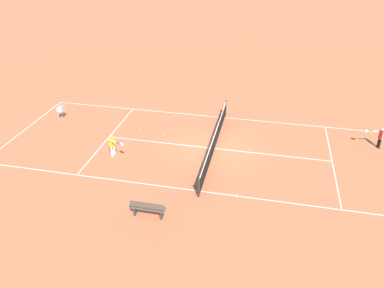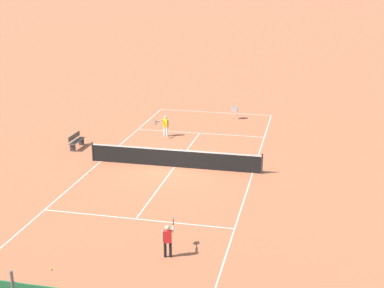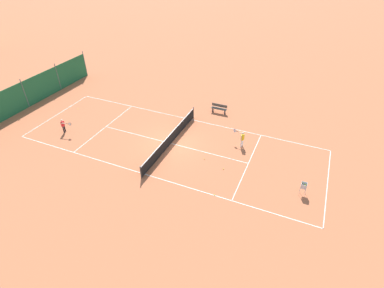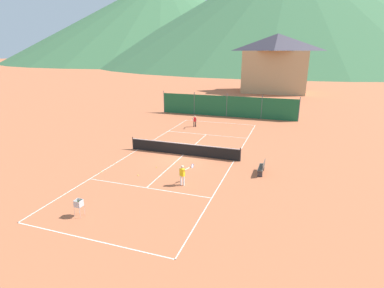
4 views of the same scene
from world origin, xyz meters
name	(u,v)px [view 4 (image 4 of 4)]	position (x,y,z in m)	size (l,w,h in m)	color
ground_plane	(184,155)	(0.00, 0.00, 0.00)	(600.00, 600.00, 0.00)	#B7603D
court_line_markings	(184,155)	(0.00, 0.00, 0.00)	(8.25, 23.85, 0.01)	white
tennis_net	(183,149)	(0.00, 0.00, 0.50)	(9.18, 0.08, 1.06)	#2D2D2D
windscreen_fence_far	(227,106)	(0.00, 15.50, 1.31)	(17.28, 0.08, 2.90)	#1E6038
player_near_service	(195,120)	(-2.09, 9.06, 0.72)	(0.41, 1.07, 1.24)	black
player_near_baseline	(183,173)	(1.94, -5.29, 0.76)	(0.66, 1.02, 1.31)	white
tennis_ball_far_corner	(101,172)	(-4.08, -5.22, 0.03)	(0.07, 0.07, 0.07)	#CCE033
tennis_ball_near_corner	(238,153)	(4.06, 1.74, 0.03)	(0.07, 0.07, 0.07)	#CCE033
tennis_ball_by_net_left	(138,175)	(-1.38, -4.93, 0.03)	(0.07, 0.07, 0.07)	#CCE033
tennis_ball_by_net_right	(157,167)	(-0.84, -3.22, 0.03)	(0.07, 0.07, 0.07)	#CCE033
tennis_ball_alley_left	(231,125)	(1.57, 10.85, 0.03)	(0.07, 0.07, 0.07)	#CCE033
ball_hopper	(79,204)	(-1.67, -10.40, 0.66)	(0.36, 0.36, 0.89)	#B7B7BC
courtside_bench	(262,167)	(6.34, -1.86, 0.45)	(0.36, 1.50, 0.84)	#51473D
alpine_chalet	(276,62)	(3.76, 42.19, 5.82)	(13.00, 10.00, 11.20)	tan
mountain_west_ridge	(163,20)	(-96.77, 213.35, 31.24)	(235.21, 235.21, 62.49)	#3D6B42
mountain_central_peak	(289,10)	(-0.48, 182.36, 31.75)	(229.62, 229.62, 63.49)	#3D6B42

